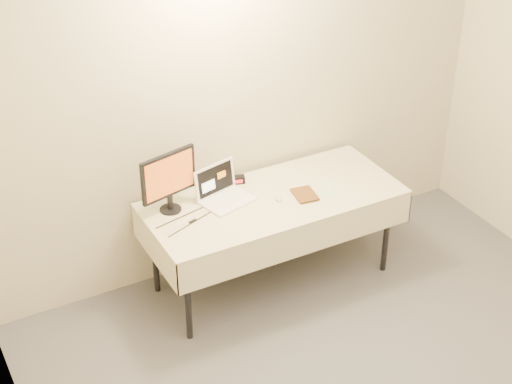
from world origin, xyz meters
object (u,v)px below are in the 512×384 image
laptop (222,192)px  book (295,185)px  table (273,205)px  monitor (168,178)px

laptop → book: bearing=-40.4°
table → laptop: size_ratio=4.56×
table → book: book is taller
laptop → book: laptop is taller
table → monitor: size_ratio=4.16×
laptop → monitor: 0.43m
table → monitor: bearing=164.9°
table → monitor: 0.81m
table → laptop: laptop is taller
book → monitor: bearing=171.1°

